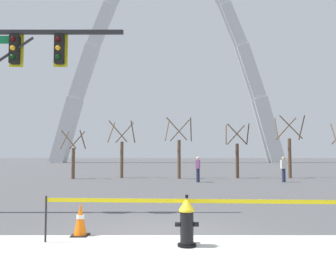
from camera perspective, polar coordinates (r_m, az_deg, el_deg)
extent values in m
plane|color=#474749|center=(7.46, -1.21, -17.21)|extent=(240.00, 240.00, 0.00)
cylinder|color=black|center=(6.70, 3.26, -18.60)|extent=(0.36, 0.36, 0.05)
cylinder|color=black|center=(6.62, 3.25, -15.81)|extent=(0.26, 0.26, 0.62)
cylinder|color=gold|center=(6.56, 3.24, -12.99)|extent=(0.30, 0.30, 0.04)
cone|color=gold|center=(6.54, 3.24, -11.87)|extent=(0.30, 0.30, 0.22)
cylinder|color=black|center=(6.52, 3.24, -10.65)|extent=(0.06, 0.06, 0.06)
cylinder|color=black|center=(6.60, 1.63, -15.30)|extent=(0.10, 0.09, 0.09)
cylinder|color=black|center=(6.62, 4.86, -15.25)|extent=(0.10, 0.09, 0.09)
cylinder|color=black|center=(6.82, 3.15, -15.70)|extent=(0.13, 0.14, 0.13)
cylinder|color=black|center=(6.90, 3.12, -15.55)|extent=(0.15, 0.03, 0.15)
cylinder|color=#232326|center=(7.29, -20.45, -13.58)|extent=(0.04, 0.04, 0.93)
cube|color=yellow|center=(6.66, 5.11, -11.41)|extent=(6.12, 0.34, 0.08)
cube|color=black|center=(7.72, -15.01, -16.52)|extent=(0.36, 0.36, 0.03)
cone|color=orange|center=(7.64, -14.97, -13.86)|extent=(0.28, 0.28, 0.70)
cylinder|color=white|center=(7.64, -14.96, -13.60)|extent=(0.17, 0.17, 0.08)
cube|color=#232326|center=(11.46, -20.27, 16.30)|extent=(4.80, 0.12, 0.12)
cylinder|color=#232326|center=(11.65, -24.88, 13.24)|extent=(1.11, 0.08, 0.81)
cube|color=black|center=(11.66, -25.07, 13.22)|extent=(0.26, 0.24, 0.90)
cube|color=gold|center=(11.79, -24.77, 13.04)|extent=(0.44, 0.03, 1.04)
sphere|color=#360606|center=(11.63, -25.31, 14.72)|extent=(0.16, 0.16, 0.16)
sphere|color=orange|center=(11.55, -25.35, 13.39)|extent=(0.16, 0.16, 0.16)
sphere|color=black|center=(11.48, -25.38, 12.05)|extent=(0.16, 0.16, 0.16)
cube|color=black|center=(11.16, -18.34, 13.83)|extent=(0.26, 0.24, 0.90)
cube|color=gold|center=(11.29, -18.11, 13.63)|extent=(0.44, 0.03, 1.04)
sphere|color=#360606|center=(11.13, -18.53, 15.40)|extent=(0.16, 0.16, 0.16)
sphere|color=orange|center=(11.04, -18.56, 14.02)|extent=(0.16, 0.16, 0.16)
sphere|color=black|center=(10.96, -18.59, 12.62)|extent=(0.16, 0.16, 0.16)
cube|color=silver|center=(67.18, -17.19, 0.67)|extent=(5.89, 2.67, 13.31)
cube|color=silver|center=(68.04, -14.34, 10.38)|extent=(5.64, 2.44, 11.27)
cube|color=silver|center=(70.14, -11.50, 17.97)|extent=(5.37, 2.20, 9.25)
cube|color=silver|center=(70.09, 11.19, 17.99)|extent=(5.37, 2.20, 9.25)
cube|color=silver|center=(67.97, 14.04, 10.39)|extent=(5.64, 2.44, 11.27)
cube|color=silver|center=(67.10, 16.90, 0.67)|extent=(5.89, 2.67, 13.31)
cylinder|color=brown|center=(24.36, -16.14, -4.82)|extent=(0.24, 0.24, 2.18)
cylinder|color=brown|center=(24.69, -17.47, -0.87)|extent=(0.31, 1.19, 1.31)
cylinder|color=brown|center=(24.12, -14.58, -0.87)|extent=(0.20, 1.20, 1.31)
cylinder|color=brown|center=(25.00, -15.50, -0.93)|extent=(1.20, 0.20, 1.31)
cylinder|color=brown|center=(23.77, -16.86, -0.80)|extent=(1.18, 0.34, 1.31)
cylinder|color=brown|center=(24.45, -8.05, -4.36)|extent=(0.24, 0.24, 2.66)
cylinder|color=brown|center=(24.78, -9.82, 0.42)|extent=(0.36, 1.43, 1.59)
cylinder|color=brown|center=(24.32, -6.12, 0.46)|extent=(0.22, 1.44, 1.59)
cylinder|color=brown|center=(25.30, -7.57, 0.33)|extent=(1.44, 0.22, 1.59)
cylinder|color=brown|center=(23.73, -8.71, 0.57)|extent=(1.42, 0.39, 1.59)
cylinder|color=brown|center=(23.51, 1.89, -4.31)|extent=(0.24, 0.24, 2.75)
cylinder|color=brown|center=(23.72, -0.16, 0.83)|extent=(0.37, 1.48, 1.65)
cylinder|color=brown|center=(23.53, 3.97, 0.88)|extent=(0.23, 1.49, 1.65)
cylinder|color=brown|center=(24.42, 2.02, 0.72)|extent=(1.49, 0.23, 1.65)
cylinder|color=brown|center=(22.73, 1.49, 1.02)|extent=(1.47, 0.40, 1.65)
cylinder|color=#473323|center=(24.54, 11.88, -4.49)|extent=(0.24, 0.24, 2.51)
cylinder|color=#473323|center=(24.58, 10.01, 0.01)|extent=(0.35, 1.35, 1.50)
cylinder|color=#473323|center=(24.67, 13.63, 0.04)|extent=(0.22, 1.37, 1.50)
cylinder|color=#473323|center=(25.35, 11.64, -0.07)|extent=(1.37, 0.22, 1.50)
cylinder|color=#473323|center=(23.79, 11.81, 0.14)|extent=(1.35, 0.37, 1.50)
cylinder|color=brown|center=(25.67, 20.31, -3.88)|extent=(0.24, 0.24, 2.88)
cylinder|color=brown|center=(25.61, 18.22, 1.07)|extent=(0.38, 1.55, 1.72)
cylinder|color=brown|center=(25.97, 22.12, 1.09)|extent=(0.23, 1.56, 1.72)
cylinder|color=brown|center=(26.60, 19.72, 0.94)|extent=(1.56, 0.23, 1.72)
cylinder|color=brown|center=(24.85, 20.48, 1.24)|extent=(1.54, 0.42, 1.72)
cylinder|color=brown|center=(25.73, 26.74, 0.18)|extent=(0.35, 1.36, 1.51)
cylinder|color=#232847|center=(20.84, 5.19, -7.06)|extent=(0.22, 0.22, 0.84)
cube|color=#995193|center=(20.81, 5.18, -5.17)|extent=(0.30, 0.39, 0.54)
sphere|color=beige|center=(20.80, 5.17, -4.12)|extent=(0.20, 0.20, 0.20)
cylinder|color=#232847|center=(21.95, 19.38, -6.70)|extent=(0.22, 0.22, 0.84)
cube|color=beige|center=(21.92, 19.35, -4.90)|extent=(0.37, 0.26, 0.54)
sphere|color=tan|center=(21.91, 19.33, -3.91)|extent=(0.20, 0.20, 0.20)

